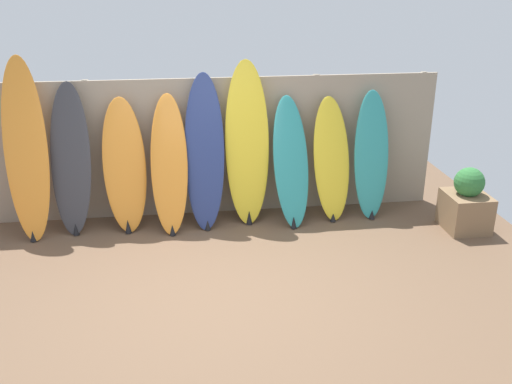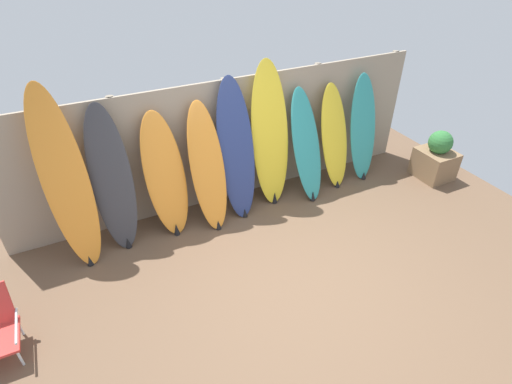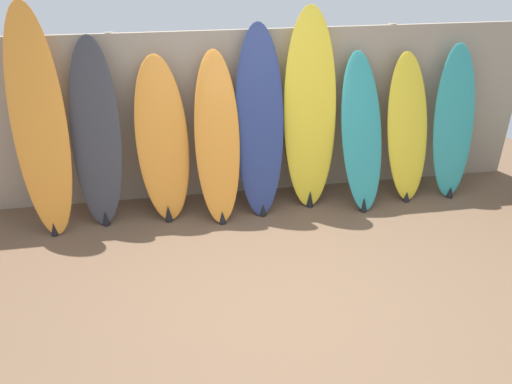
% 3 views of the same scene
% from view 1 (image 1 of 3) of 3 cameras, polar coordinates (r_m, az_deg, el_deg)
% --- Properties ---
extents(ground, '(7.68, 7.68, 0.00)m').
position_cam_1_polar(ground, '(5.96, -3.73, -9.53)').
color(ground, brown).
extents(fence_back, '(6.08, 0.11, 1.80)m').
position_cam_1_polar(fence_back, '(7.43, -5.04, 4.47)').
color(fence_back, gray).
rests_on(fence_back, ground).
extents(surfboard_orange_0, '(0.56, 0.67, 2.15)m').
position_cam_1_polar(surfboard_orange_0, '(7.25, -22.01, 3.84)').
color(surfboard_orange_0, orange).
rests_on(surfboard_orange_0, ground).
extents(surfboard_charcoal_1, '(0.53, 0.53, 1.83)m').
position_cam_1_polar(surfboard_charcoal_1, '(7.24, -18.04, 2.99)').
color(surfboard_charcoal_1, '#38383D').
rests_on(surfboard_charcoal_1, ground).
extents(surfboard_orange_2, '(0.56, 0.55, 1.64)m').
position_cam_1_polar(surfboard_orange_2, '(7.15, -13.01, 2.52)').
color(surfboard_orange_2, orange).
rests_on(surfboard_orange_2, ground).
extents(surfboard_orange_3, '(0.47, 0.65, 1.66)m').
position_cam_1_polar(surfboard_orange_3, '(7.04, -8.67, 2.65)').
color(surfboard_orange_3, orange).
rests_on(surfboard_orange_3, ground).
extents(surfboard_navy_4, '(0.54, 0.60, 1.90)m').
position_cam_1_polar(surfboard_navy_4, '(7.06, -5.17, 3.87)').
color(surfboard_navy_4, navy).
rests_on(surfboard_navy_4, ground).
extents(surfboard_yellow_5, '(0.56, 0.45, 2.04)m').
position_cam_1_polar(surfboard_yellow_5, '(7.13, -0.89, 4.71)').
color(surfboard_yellow_5, yellow).
rests_on(surfboard_yellow_5, ground).
extents(surfboard_teal_6, '(0.49, 0.68, 1.60)m').
position_cam_1_polar(surfboard_teal_6, '(7.18, 3.51, 2.92)').
color(surfboard_teal_6, teal).
rests_on(surfboard_teal_6, ground).
extents(surfboard_yellow_7, '(0.53, 0.56, 1.57)m').
position_cam_1_polar(surfboard_yellow_7, '(7.38, 7.56, 3.23)').
color(surfboard_yellow_7, yellow).
rests_on(surfboard_yellow_7, ground).
extents(surfboard_teal_8, '(0.49, 0.51, 1.64)m').
position_cam_1_polar(surfboard_teal_8, '(7.51, 11.46, 3.57)').
color(surfboard_teal_8, teal).
rests_on(surfboard_teal_8, ground).
extents(planter_box, '(0.50, 0.56, 0.81)m').
position_cam_1_polar(planter_box, '(7.55, 20.28, -1.09)').
color(planter_box, '#846647').
rests_on(planter_box, ground).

